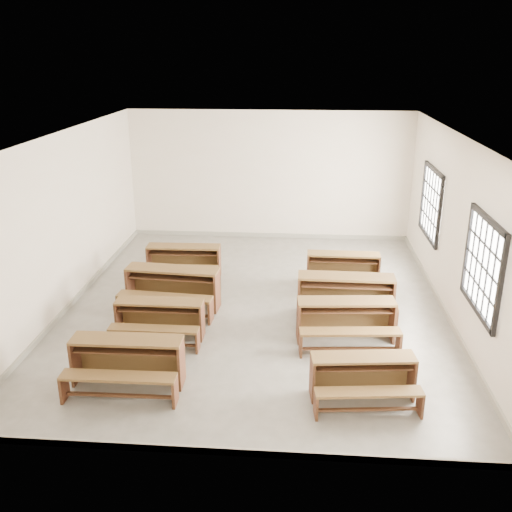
# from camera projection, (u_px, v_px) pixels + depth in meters

# --- Properties ---
(room) EXTENTS (8.50, 8.50, 3.20)m
(room) POSITION_uv_depth(u_px,v_px,m) (261.00, 195.00, 10.03)
(room) COLOR gray
(room) RESTS_ON ground
(desk_set_0) EXTENTS (1.59, 0.84, 0.71)m
(desk_set_0) POSITION_uv_depth(u_px,v_px,m) (127.00, 359.00, 8.10)
(desk_set_0) COLOR brown
(desk_set_0) RESTS_ON ground
(desk_set_1) EXTENTS (1.45, 0.76, 0.65)m
(desk_set_1) POSITION_uv_depth(u_px,v_px,m) (159.00, 317.00, 9.46)
(desk_set_1) COLOR brown
(desk_set_1) RESTS_ON ground
(desk_set_2) EXTENTS (1.79, 1.03, 0.77)m
(desk_set_2) POSITION_uv_depth(u_px,v_px,m) (172.00, 285.00, 10.54)
(desk_set_2) COLOR brown
(desk_set_2) RESTS_ON ground
(desk_set_3) EXTENTS (1.56, 0.84, 0.69)m
(desk_set_3) POSITION_uv_depth(u_px,v_px,m) (184.00, 259.00, 11.99)
(desk_set_3) COLOR brown
(desk_set_3) RESTS_ON ground
(desk_set_4) EXTENTS (1.49, 0.89, 0.64)m
(desk_set_4) POSITION_uv_depth(u_px,v_px,m) (363.00, 375.00, 7.78)
(desk_set_4) COLOR brown
(desk_set_4) RESTS_ON ground
(desk_set_5) EXTENTS (1.66, 0.96, 0.72)m
(desk_set_5) POSITION_uv_depth(u_px,v_px,m) (346.00, 318.00, 9.32)
(desk_set_5) COLOR brown
(desk_set_5) RESTS_ON ground
(desk_set_6) EXTENTS (1.73, 0.92, 0.77)m
(desk_set_6) POSITION_uv_depth(u_px,v_px,m) (346.00, 293.00, 10.19)
(desk_set_6) COLOR brown
(desk_set_6) RESTS_ON ground
(desk_set_7) EXTENTS (1.48, 0.79, 0.66)m
(desk_set_7) POSITION_uv_depth(u_px,v_px,m) (343.00, 267.00, 11.62)
(desk_set_7) COLOR brown
(desk_set_7) RESTS_ON ground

